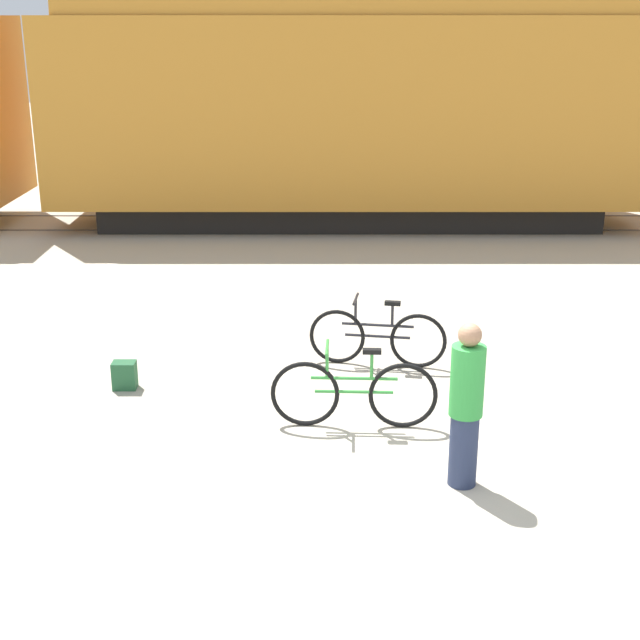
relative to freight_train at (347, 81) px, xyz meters
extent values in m
plane|color=#B2A893|center=(0.00, -11.43, -3.00)|extent=(80.00, 80.00, 0.00)
cube|color=black|center=(0.00, 0.00, -2.73)|extent=(10.46, 2.18, 0.55)
cube|color=#C67F28|center=(0.00, 0.00, -0.58)|extent=(12.46, 2.91, 3.75)
cylinder|color=#C67F28|center=(0.00, 0.00, 1.29)|extent=(11.46, 2.76, 2.76)
cube|color=#4C4238|center=(0.00, -0.72, -3.00)|extent=(51.27, 0.07, 0.01)
cube|color=#4C4238|center=(0.00, 0.72, -3.00)|extent=(51.27, 0.07, 0.01)
torus|color=black|center=(-0.40, -8.28, -2.64)|extent=(0.72, 0.16, 0.72)
torus|color=black|center=(0.63, -8.45, -2.64)|extent=(0.72, 0.16, 0.72)
cylinder|color=black|center=(0.11, -8.36, -2.46)|extent=(0.91, 0.18, 0.04)
cylinder|color=black|center=(0.11, -8.36, -2.61)|extent=(0.83, 0.17, 0.04)
cylinder|color=black|center=(0.29, -8.39, -2.31)|extent=(0.04, 0.04, 0.30)
cube|color=black|center=(0.29, -8.39, -2.15)|extent=(0.21, 0.11, 0.05)
cylinder|color=black|center=(-0.17, -8.32, -2.29)|extent=(0.04, 0.04, 0.34)
cylinder|color=black|center=(-0.17, -8.32, -2.12)|extent=(0.10, 0.46, 0.03)
torus|color=black|center=(-0.79, -10.16, -2.63)|extent=(0.75, 0.08, 0.75)
torus|color=black|center=(0.28, -10.20, -2.63)|extent=(0.75, 0.08, 0.75)
cylinder|color=#338C38|center=(-0.26, -10.18, -2.43)|extent=(0.94, 0.07, 0.04)
cylinder|color=#338C38|center=(-0.26, -10.18, -2.59)|extent=(0.85, 0.07, 0.04)
cylinder|color=#338C38|center=(-0.07, -10.19, -2.28)|extent=(0.04, 0.04, 0.32)
cube|color=black|center=(-0.07, -10.19, -2.12)|extent=(0.20, 0.09, 0.05)
cylinder|color=#338C38|center=(-0.55, -10.17, -2.26)|extent=(0.04, 0.04, 0.35)
cylinder|color=#338C38|center=(-0.55, -10.17, -2.08)|extent=(0.05, 0.46, 0.03)
cylinder|color=#283351|center=(0.74, -11.45, -2.64)|extent=(0.27, 0.27, 0.73)
cylinder|color=green|center=(0.74, -11.45, -1.93)|extent=(0.32, 0.32, 0.69)
sphere|color=#A37556|center=(0.74, -11.45, -1.48)|extent=(0.22, 0.22, 0.22)
cube|color=#235633|center=(-2.99, -9.12, -2.83)|extent=(0.28, 0.20, 0.34)
camera|label=1|loc=(-0.62, -19.08, 1.27)|focal=50.00mm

